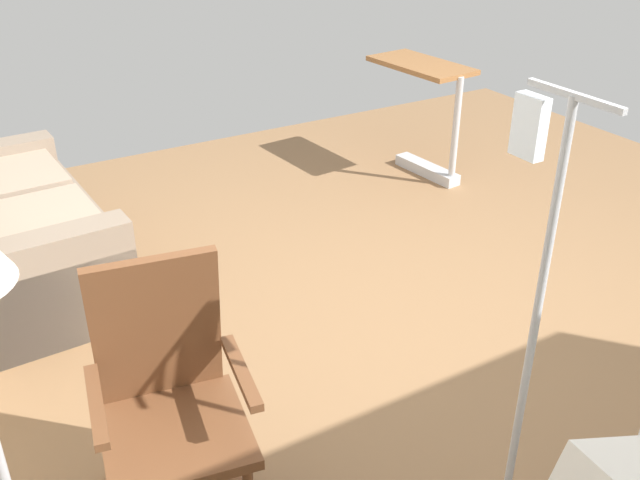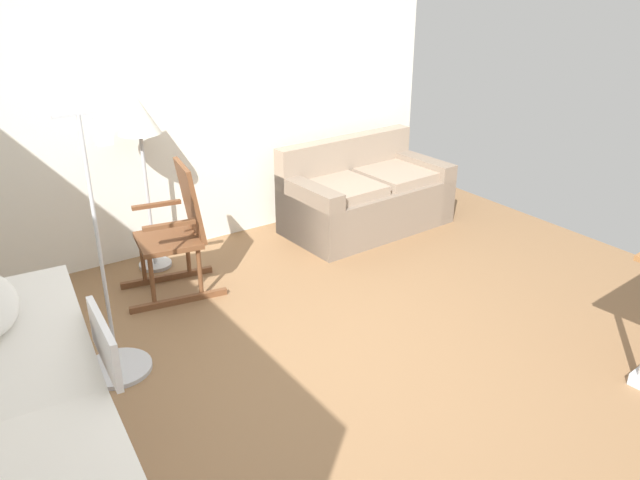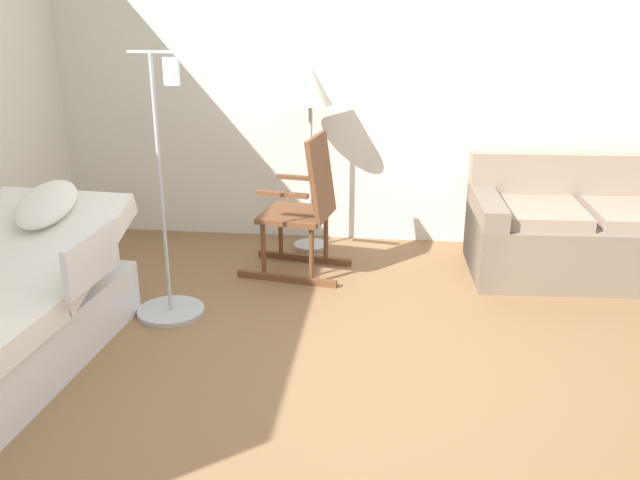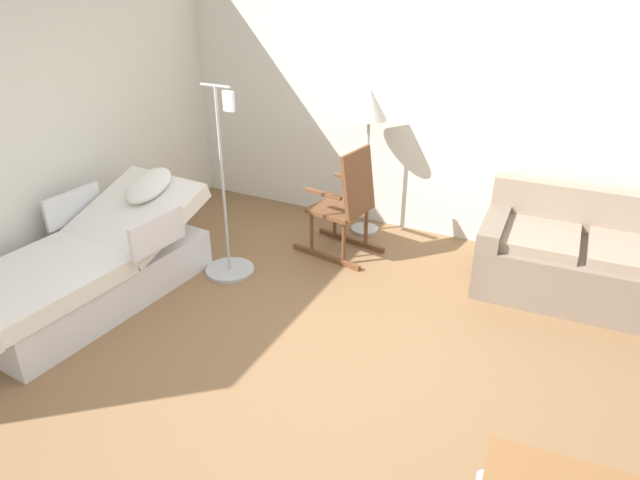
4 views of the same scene
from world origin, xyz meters
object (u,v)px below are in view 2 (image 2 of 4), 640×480
(hospital_bed, at_px, (19,464))
(couch, at_px, (365,198))
(floor_lamp, at_px, (139,127))
(iv_pole, at_px, (114,337))
(rocking_chair, at_px, (177,232))

(hospital_bed, bearing_deg, couch, 28.36)
(couch, height_order, floor_lamp, floor_lamp)
(floor_lamp, distance_m, iv_pole, 1.83)
(couch, relative_size, floor_lamp, 1.11)
(hospital_bed, bearing_deg, floor_lamp, 56.29)
(rocking_chair, distance_m, iv_pole, 1.15)
(couch, xyz_separation_m, rocking_chair, (-2.04, -0.22, 0.20))
(hospital_bed, xyz_separation_m, floor_lamp, (1.50, 2.24, 0.93))
(hospital_bed, height_order, floor_lamp, floor_lamp)
(rocking_chair, bearing_deg, hospital_bed, -131.73)
(couch, height_order, rocking_chair, rocking_chair)
(floor_lamp, height_order, iv_pole, iv_pole)
(hospital_bed, xyz_separation_m, couch, (3.56, 1.92, 0.01))
(rocking_chair, relative_size, floor_lamp, 0.71)
(rocking_chair, bearing_deg, iv_pole, -134.44)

